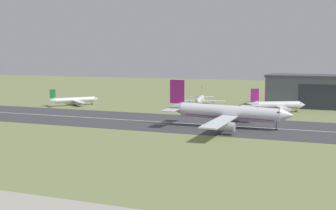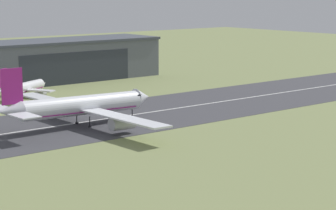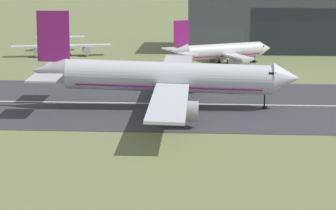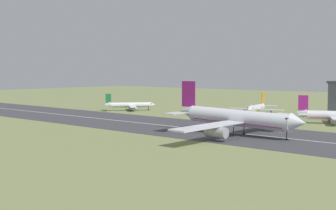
{
  "view_description": "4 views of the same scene",
  "coord_description": "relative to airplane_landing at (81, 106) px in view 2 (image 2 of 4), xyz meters",
  "views": [
    {
      "loc": [
        55.81,
        -30.59,
        24.54
      ],
      "look_at": [
        7.04,
        90.15,
        10.15
      ],
      "focal_mm": 50.0,
      "sensor_mm": 36.0,
      "label": 1
    },
    {
      "loc": [
        -65.05,
        -14.97,
        32.95
      ],
      "look_at": [
        24.61,
        95.03,
        7.68
      ],
      "focal_mm": 70.0,
      "sensor_mm": 36.0,
      "label": 2
    },
    {
      "loc": [
        26.05,
        -5.35,
        25.94
      ],
      "look_at": [
        19.23,
        90.28,
        6.43
      ],
      "focal_mm": 85.0,
      "sensor_mm": 36.0,
      "label": 3
    },
    {
      "loc": [
        92.12,
        4.3,
        18.89
      ],
      "look_at": [
        5.61,
        101.35,
        9.3
      ],
      "focal_mm": 50.0,
      "sensor_mm": 36.0,
      "label": 4
    }
  ],
  "objects": [
    {
      "name": "runway_strip",
      "position": [
        -17.01,
        3.62,
        -4.89
      ],
      "size": [
        434.46,
        40.91,
        0.06
      ],
      "primitive_type": "cube",
      "color": "#3D3D42",
      "rests_on": "ground_plane"
    },
    {
      "name": "airplane_landing",
      "position": [
        0.0,
        0.0,
        0.0
      ],
      "size": [
        43.04,
        59.49,
        15.57
      ],
      "color": "silver",
      "rests_on": "ground_plane"
    },
    {
      "name": "airplane_parked_west",
      "position": [
        8.64,
        47.4,
        -1.99
      ],
      "size": [
        24.91,
        21.18,
        10.06
      ],
      "color": "white",
      "rests_on": "ground_plane"
    },
    {
      "name": "hangar_building",
      "position": [
        37.15,
        74.07,
        2.51
      ],
      "size": [
        74.4,
        23.24,
        14.82
      ],
      "color": "slate",
      "rests_on": "ground_plane"
    },
    {
      "name": "ground_plane",
      "position": [
        -17.01,
        -57.71,
        -4.92
      ],
      "size": [
        674.46,
        674.46,
        0.0
      ],
      "primitive_type": "plane",
      "color": "#7A8451"
    },
    {
      "name": "runway_centreline",
      "position": [
        -17.01,
        3.62,
        -4.85
      ],
      "size": [
        391.01,
        0.7,
        0.01
      ],
      "primitive_type": "cube",
      "color": "silver",
      "rests_on": "runway_strip"
    }
  ]
}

